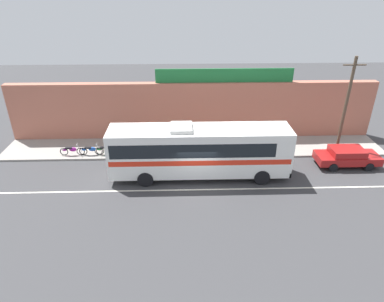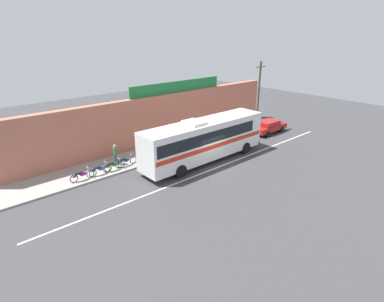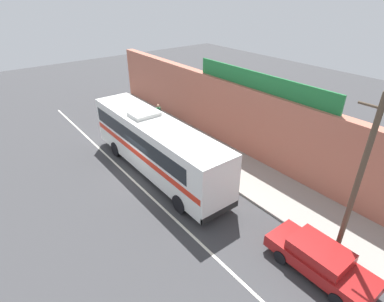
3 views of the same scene
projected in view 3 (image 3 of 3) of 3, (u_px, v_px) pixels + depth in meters
The scene contains 13 objects.
ground_plane at pixel (143, 175), 19.43m from camera, with size 70.00×70.00×0.00m, color #3A3A3D.
sidewalk_slab at pixel (206, 150), 22.18m from camera, with size 30.00×3.60×0.14m, color gray.
storefront_facade at pixel (229, 114), 22.21m from camera, with size 30.00×0.70×4.80m, color #B26651.
storefront_billboard at pixel (260, 82), 19.04m from camera, with size 11.01×0.12×1.10m, color #1E7538.
road_center_stripe at pixel (132, 179), 19.00m from camera, with size 30.00×0.14×0.01m, color silver.
intercity_bus at pixel (155, 143), 18.83m from camera, with size 12.02×2.60×3.78m.
parked_car at pixel (320, 259), 12.56m from camera, with size 4.48×1.86×1.37m.
utility_pole at pixel (358, 180), 11.91m from camera, with size 1.60×0.22×7.42m.
motorcycle_orange at pixel (145, 119), 25.99m from camera, with size 1.89×0.56×0.94m.
motorcycle_blue at pixel (138, 115), 26.79m from camera, with size 1.89×0.56×0.94m.
motorcycle_green at pixel (154, 123), 25.27m from camera, with size 1.97×0.56×0.94m.
motorcycle_red at pixel (130, 110), 27.79m from camera, with size 1.88×0.56×0.94m.
pedestrian_far_left at pixel (158, 113), 25.72m from camera, with size 0.30×0.48×1.74m.
Camera 3 is at (14.76, -7.50, 10.74)m, focal length 28.44 mm.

